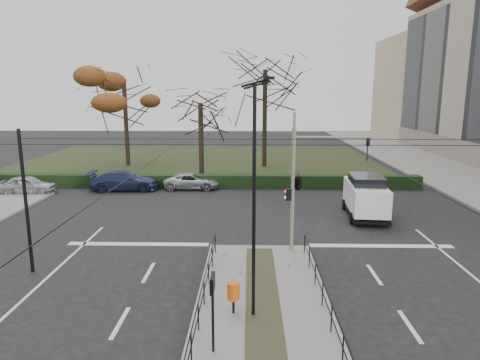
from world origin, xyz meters
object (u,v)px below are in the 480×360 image
object	(u,v)px
info_panel	(212,292)
parked_car_fourth	(192,181)
bare_tree_near	(200,108)
bare_tree_center	(265,77)
litter_bin	(233,291)
streetlamp_median_far	(255,181)
parked_car_third	(125,180)
traffic_light	(300,180)
streetlamp_median_near	(255,200)
white_van	(366,195)
rust_tree	(124,84)
parked_car_first	(28,185)

from	to	relation	value
info_panel	parked_car_fourth	world-z (taller)	info_panel
bare_tree_near	bare_tree_center	bearing A→B (deg)	42.50
litter_bin	streetlamp_median_far	xyz separation A→B (m)	(0.71, 2.92, 3.14)
parked_car_fourth	bare_tree_near	distance (m)	7.35
parked_car_third	traffic_light	bearing A→B (deg)	-141.21
streetlamp_median_near	white_van	world-z (taller)	streetlamp_median_near
info_panel	rust_tree	size ratio (longest dim) A/B	0.22
traffic_light	bare_tree_near	xyz separation A→B (m)	(-6.61, 18.42, 2.58)
traffic_light	streetlamp_median_near	xyz separation A→B (m)	(-2.16, -6.13, 0.59)
streetlamp_median_near	white_van	xyz separation A→B (m)	(6.85, 12.16, -2.74)
rust_tree	bare_tree_near	bearing A→B (deg)	-34.26
parked_car_first	bare_tree_center	xyz separation A→B (m)	(17.97, 12.23, 8.24)
parked_car_first	parked_car_fourth	bearing A→B (deg)	-83.66
litter_bin	info_panel	xyz separation A→B (m)	(-0.50, -2.20, 1.05)
parked_car_third	bare_tree_near	world-z (taller)	bare_tree_near
bare_tree_near	info_panel	bearing A→B (deg)	-82.99
info_panel	bare_tree_center	world-z (taller)	bare_tree_center
parked_car_first	parked_car_fourth	xyz separation A→B (m)	(11.96, 2.01, -0.08)
streetlamp_median_far	parked_car_first	world-z (taller)	streetlamp_median_far
traffic_light	streetlamp_median_far	xyz separation A→B (m)	(-2.13, -3.09, 0.57)
parked_car_first	white_van	xyz separation A→B (m)	(23.49, -5.46, 0.64)
litter_bin	streetlamp_median_near	xyz separation A→B (m)	(0.68, -0.12, 3.15)
streetlamp_median_far	bare_tree_center	size ratio (longest dim) A/B	0.61
parked_car_fourth	rust_tree	size ratio (longest dim) A/B	0.40
traffic_light	info_panel	size ratio (longest dim) A/B	2.48
traffic_light	parked_car_third	distance (m)	17.83
litter_bin	rust_tree	bearing A→B (deg)	111.76
litter_bin	parked_car_fourth	world-z (taller)	litter_bin
traffic_light	streetlamp_median_far	size ratio (longest dim) A/B	0.75
parked_car_first	parked_car_third	xyz separation A→B (m)	(6.83, 1.45, 0.08)
streetlamp_median_far	rust_tree	distance (m)	30.21
parked_car_fourth	white_van	size ratio (longest dim) A/B	0.87
info_panel	streetlamp_median_far	bearing A→B (deg)	76.68
streetlamp_median_near	bare_tree_near	xyz separation A→B (m)	(-4.45, 24.54, 2.00)
streetlamp_median_far	rust_tree	bearing A→B (deg)	115.10
streetlamp_median_near	rust_tree	world-z (taller)	rust_tree
bare_tree_center	bare_tree_near	xyz separation A→B (m)	(-5.78, -5.30, -2.86)
streetlamp_median_near	bare_tree_center	xyz separation A→B (m)	(1.33, 29.84, 4.86)
parked_car_fourth	bare_tree_center	xyz separation A→B (m)	(6.01, 10.22, 8.32)
info_panel	parked_car_fourth	xyz separation A→B (m)	(-3.50, 21.71, -1.35)
parked_car_fourth	info_panel	bearing A→B (deg)	-172.02
parked_car_third	rust_tree	xyz separation A→B (m)	(-2.85, 11.07, 7.49)
traffic_light	info_panel	bearing A→B (deg)	-112.15
info_panel	bare_tree_center	size ratio (longest dim) A/B	0.18
streetlamp_median_near	bare_tree_center	size ratio (longest dim) A/B	0.61
litter_bin	bare_tree_near	xyz separation A→B (m)	(-3.77, 24.43, 5.15)
streetlamp_median_far	parked_car_first	bearing A→B (deg)	138.85
parked_car_first	rust_tree	size ratio (longest dim) A/B	0.37
parked_car_third	bare_tree_near	distance (m)	9.32
rust_tree	bare_tree_center	bearing A→B (deg)	-1.20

